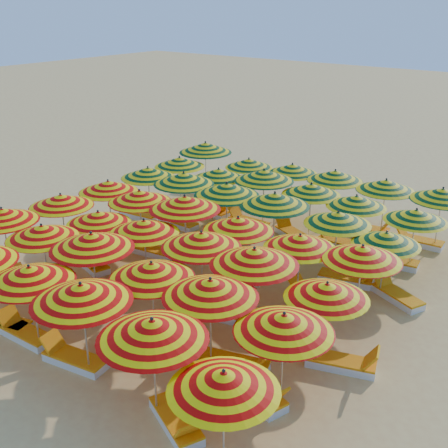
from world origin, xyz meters
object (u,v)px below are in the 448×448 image
(umbrella_21, at_px, (238,224))
(lounger_15, at_px, (152,250))
(lounger_2, at_px, (74,359))
(lounger_27, at_px, (238,200))
(umbrella_38, at_px, (292,169))
(lounger_13, at_px, (343,363))
(umbrella_30, at_px, (179,162))
(lounger_10, at_px, (62,246))
(lounger_26, at_px, (197,189))
(beachgoer_b, at_px, (247,290))
(beachgoer_a, at_px, (269,255))
(umbrella_7, at_px, (42,232))
(umbrella_23, at_px, (362,253))
(umbrella_11, at_px, (284,323))
(umbrella_3, at_px, (81,293))
(umbrella_12, at_px, (61,201))
(lounger_29, at_px, (368,230))
(umbrella_26, at_px, (227,190))
(umbrella_41, at_px, (442,194))
(umbrella_8, at_px, (92,241))
(lounger_3, at_px, (177,421))
(umbrella_2, at_px, (30,274))
(lounger_9, at_px, (256,392))
(umbrella_17, at_px, (327,291))
(lounger_11, at_px, (92,264))
(umbrella_28, at_px, (338,218))
(lounger_24, at_px, (340,242))
(umbrella_25, at_px, (184,179))
(umbrella_22, at_px, (300,242))
(lounger_18, at_px, (178,222))
(lounger_14, at_px, (117,238))
(umbrella_33, at_px, (311,189))
(umbrella_13, at_px, (98,218))
(umbrella_39, at_px, (335,176))
(umbrella_34, at_px, (356,201))
(lounger_12, at_px, (238,316))
(lounger_0, at_px, (1,322))
(umbrella_19, at_px, (140,196))
(umbrella_40, at_px, (386,185))
(lounger_17, at_px, (138,214))
(umbrella_35, at_px, (416,215))
(umbrella_10, at_px, (210,288))
(umbrella_5, at_px, (224,381))
(umbrella_14, at_px, (144,227))
(lounger_25, at_px, (391,261))
(lounger_23, at_px, (293,234))
(umbrella_31, at_px, (219,174))
(umbrella_15, at_px, (201,240))
(lounger_19, at_px, (347,278))
(umbrella_6, at_px, (2,215))
(lounger_1, at_px, (25,333))
(umbrella_29, at_px, (386,238))
(lounger_5, at_px, (36,285))
(umbrella_16, at_px, (254,257))
(lounger_7, at_px, (175,341))
(umbrella_24, at_px, (148,173))
(lounger_6, at_px, (91,298))
(lounger_21, at_px, (211,211))
(umbrella_9, at_px, (152,271))

(umbrella_21, xyz_separation_m, lounger_15, (-3.74, -0.03, -1.92))
(lounger_2, relative_size, lounger_27, 0.99)
(umbrella_38, bearing_deg, lounger_13, -52.03)
(umbrella_30, relative_size, lounger_10, 1.29)
(lounger_26, relative_size, beachgoer_b, 1.15)
(beachgoer_a, bearing_deg, umbrella_21, -93.83)
(umbrella_7, xyz_separation_m, umbrella_23, (8.27, 4.35, 0.02))
(umbrella_11, height_order, beachgoer_a, umbrella_11)
(umbrella_3, height_order, umbrella_12, umbrella_3)
(umbrella_30, relative_size, lounger_29, 1.27)
(umbrella_26, distance_m, umbrella_41, 7.62)
(umbrella_8, distance_m, lounger_3, 5.91)
(umbrella_2, distance_m, lounger_9, 6.30)
(lounger_27, bearing_deg, umbrella_17, -28.64)
(umbrella_41, bearing_deg, lounger_11, -135.30)
(umbrella_28, xyz_separation_m, lounger_24, (-0.88, 2.21, -1.87))
(umbrella_25, distance_m, umbrella_28, 6.38)
(umbrella_22, relative_size, lounger_18, 1.53)
(umbrella_17, relative_size, lounger_15, 1.40)
(umbrella_21, xyz_separation_m, lounger_14, (-5.54, -0.06, -1.92))
(umbrella_25, bearing_deg, umbrella_33, 26.93)
(umbrella_13, height_order, umbrella_38, umbrella_38)
(umbrella_39, xyz_separation_m, lounger_2, (-0.80, -12.34, -1.91))
(umbrella_34, relative_size, lounger_12, 1.47)
(umbrella_17, height_order, umbrella_41, umbrella_41)
(umbrella_17, distance_m, lounger_0, 9.03)
(umbrella_25, bearing_deg, umbrella_19, -90.32)
(umbrella_40, bearing_deg, umbrella_2, -108.75)
(lounger_17, bearing_deg, beachgoer_b, 149.64)
(umbrella_11, relative_size, umbrella_30, 1.09)
(umbrella_35, bearing_deg, umbrella_3, -111.92)
(umbrella_10, bearing_deg, umbrella_5, -47.08)
(umbrella_14, relative_size, lounger_11, 1.54)
(umbrella_40, height_order, lounger_25, umbrella_40)
(umbrella_41, bearing_deg, lounger_23, -154.05)
(umbrella_31, relative_size, lounger_23, 1.24)
(umbrella_38, bearing_deg, lounger_17, -138.18)
(umbrella_15, relative_size, umbrella_33, 1.26)
(umbrella_17, distance_m, lounger_19, 4.72)
(umbrella_2, xyz_separation_m, umbrella_6, (-4.20, 1.92, 0.02))
(lounger_1, bearing_deg, umbrella_39, -104.87)
(umbrella_29, distance_m, lounger_5, 10.88)
(umbrella_40, distance_m, lounger_0, 13.97)
(lounger_14, bearing_deg, umbrella_16, -173.32)
(umbrella_28, height_order, lounger_2, umbrella_28)
(umbrella_26, distance_m, lounger_7, 6.87)
(umbrella_24, relative_size, lounger_6, 1.27)
(lounger_21, bearing_deg, lounger_17, -131.34)
(umbrella_10, bearing_deg, umbrella_9, -178.46)
(lounger_1, relative_size, lounger_3, 0.97)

